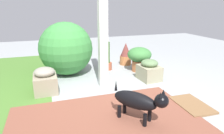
# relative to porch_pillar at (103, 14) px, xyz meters

# --- Properties ---
(ground_plane) EXTENTS (12.00, 12.00, 0.00)m
(ground_plane) POSITION_rel_porch_pillar_xyz_m (-0.42, -0.08, -1.27)
(ground_plane) COLOR #9BA0A2
(brick_path) EXTENTS (1.80, 2.40, 0.02)m
(brick_path) POSITION_rel_porch_pillar_xyz_m (-1.31, 0.29, -1.26)
(brick_path) COLOR brown
(brick_path) RESTS_ON ground
(porch_pillar) EXTENTS (0.15, 0.15, 2.54)m
(porch_pillar) POSITION_rel_porch_pillar_xyz_m (0.00, 0.00, 0.00)
(porch_pillar) COLOR white
(porch_pillar) RESTS_ON ground
(stone_planter_nearest) EXTENTS (0.46, 0.39, 0.41)m
(stone_planter_nearest) POSITION_rel_porch_pillar_xyz_m (0.02, -0.94, -1.08)
(stone_planter_nearest) COLOR #9C9878
(stone_planter_nearest) RESTS_ON ground
(stone_planter_far) EXTENTS (0.49, 0.38, 0.43)m
(stone_planter_far) POSITION_rel_porch_pillar_xyz_m (0.05, 1.00, -1.07)
(stone_planter_far) COLOR gray
(stone_planter_far) RESTS_ON ground
(round_shrub) EXTENTS (1.10, 1.10, 1.10)m
(round_shrub) POSITION_rel_porch_pillar_xyz_m (0.88, 0.55, -0.72)
(round_shrub) COLOR #3C883E
(round_shrub) RESTS_ON ground
(terracotta_pot_tall) EXTENTS (0.21, 0.21, 0.64)m
(terracotta_pot_tall) POSITION_rel_porch_pillar_xyz_m (0.89, -0.34, -1.04)
(terracotta_pot_tall) COLOR #A45037
(terracotta_pot_tall) RESTS_ON ground
(terracotta_pot_spiky) EXTENTS (0.28, 0.28, 0.54)m
(terracotta_pot_spiky) POSITION_rel_porch_pillar_xyz_m (1.16, -0.90, -1.01)
(terracotta_pot_spiky) COLOR #BE7140
(terracotta_pot_spiky) RESTS_ON ground
(terracotta_pot_broad) EXTENTS (0.53, 0.53, 0.53)m
(terracotta_pot_broad) POSITION_rel_porch_pillar_xyz_m (0.59, -0.99, -0.95)
(terracotta_pot_broad) COLOR #B5663E
(terracotta_pot_broad) RESTS_ON ground
(dog) EXTENTS (0.64, 0.55, 0.49)m
(dog) POSITION_rel_porch_pillar_xyz_m (-1.26, -0.09, -0.98)
(dog) COLOR black
(dog) RESTS_ON ground
(doormat) EXTENTS (0.64, 0.41, 0.03)m
(doormat) POSITION_rel_porch_pillar_xyz_m (-1.14, -1.02, -1.26)
(doormat) COLOR brown
(doormat) RESTS_ON ground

